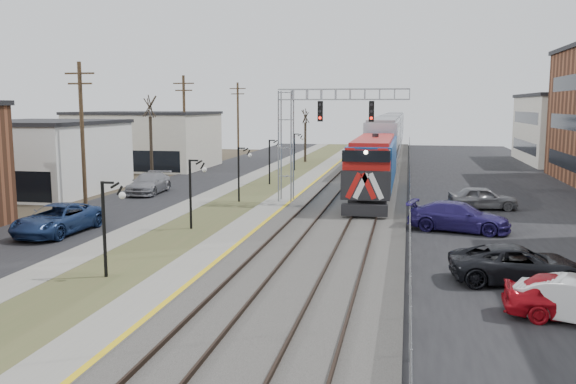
# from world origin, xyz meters

# --- Properties ---
(ground) EXTENTS (160.00, 160.00, 0.00)m
(ground) POSITION_xyz_m (0.00, 0.00, 0.00)
(ground) COLOR #473D2D
(ground) RESTS_ON ground
(street_west) EXTENTS (7.00, 120.00, 0.04)m
(street_west) POSITION_xyz_m (-11.50, 35.00, 0.02)
(street_west) COLOR black
(street_west) RESTS_ON ground
(sidewalk) EXTENTS (2.00, 120.00, 0.08)m
(sidewalk) POSITION_xyz_m (-7.00, 35.00, 0.04)
(sidewalk) COLOR gray
(sidewalk) RESTS_ON ground
(grass_median) EXTENTS (4.00, 120.00, 0.06)m
(grass_median) POSITION_xyz_m (-4.00, 35.00, 0.03)
(grass_median) COLOR #49522B
(grass_median) RESTS_ON ground
(platform) EXTENTS (2.00, 120.00, 0.24)m
(platform) POSITION_xyz_m (-1.00, 35.00, 0.12)
(platform) COLOR gray
(platform) RESTS_ON ground
(ballast_bed) EXTENTS (8.00, 120.00, 0.20)m
(ballast_bed) POSITION_xyz_m (4.00, 35.00, 0.10)
(ballast_bed) COLOR #595651
(ballast_bed) RESTS_ON ground
(parking_lot) EXTENTS (16.00, 120.00, 0.04)m
(parking_lot) POSITION_xyz_m (16.00, 35.00, 0.02)
(parking_lot) COLOR black
(parking_lot) RESTS_ON ground
(platform_edge) EXTENTS (0.24, 120.00, 0.01)m
(platform_edge) POSITION_xyz_m (-0.12, 35.00, 0.24)
(platform_edge) COLOR gold
(platform_edge) RESTS_ON platform
(track_near) EXTENTS (1.58, 120.00, 0.15)m
(track_near) POSITION_xyz_m (2.00, 35.00, 0.28)
(track_near) COLOR #2D2119
(track_near) RESTS_ON ballast_bed
(track_far) EXTENTS (1.58, 120.00, 0.15)m
(track_far) POSITION_xyz_m (5.50, 35.00, 0.28)
(track_far) COLOR #2D2119
(track_far) RESTS_ON ballast_bed
(train) EXTENTS (3.00, 85.85, 5.33)m
(train) POSITION_xyz_m (5.50, 66.78, 2.92)
(train) COLOR #134A9D
(train) RESTS_ON ground
(signal_gantry) EXTENTS (9.00, 1.07, 8.15)m
(signal_gantry) POSITION_xyz_m (1.22, 27.99, 5.59)
(signal_gantry) COLOR gray
(signal_gantry) RESTS_ON ground
(lampposts) EXTENTS (0.14, 62.14, 4.00)m
(lampposts) POSITION_xyz_m (-4.00, 18.29, 2.00)
(lampposts) COLOR black
(lampposts) RESTS_ON ground
(utility_poles) EXTENTS (0.28, 80.28, 10.00)m
(utility_poles) POSITION_xyz_m (-14.50, 25.00, 5.00)
(utility_poles) COLOR #4C3823
(utility_poles) RESTS_ON ground
(fence) EXTENTS (0.04, 120.00, 1.60)m
(fence) POSITION_xyz_m (8.20, 35.00, 0.80)
(fence) COLOR gray
(fence) RESTS_ON ground
(bare_trees) EXTENTS (12.30, 42.30, 5.95)m
(bare_trees) POSITION_xyz_m (-12.66, 38.91, 2.70)
(bare_trees) COLOR #382D23
(bare_trees) RESTS_ON ground
(car_lot_a) EXTENTS (4.59, 2.05, 1.53)m
(car_lot_a) POSITION_xyz_m (13.50, 6.38, 0.77)
(car_lot_a) COLOR #A80C16
(car_lot_a) RESTS_ON ground
(car_lot_c) EXTENTS (5.54, 2.96, 1.48)m
(car_lot_c) POSITION_xyz_m (12.41, 10.44, 0.74)
(car_lot_c) COLOR black
(car_lot_c) RESTS_ON ground
(car_lot_d) EXTENTS (5.95, 3.44, 1.62)m
(car_lot_d) POSITION_xyz_m (10.87, 20.34, 0.81)
(car_lot_d) COLOR navy
(car_lot_d) RESTS_ON ground
(car_lot_e) EXTENTS (4.75, 2.40, 1.55)m
(car_lot_e) POSITION_xyz_m (13.03, 28.09, 0.78)
(car_lot_e) COLOR slate
(car_lot_e) RESTS_ON ground
(car_street_a) EXTENTS (2.94, 5.94, 1.62)m
(car_street_a) POSITION_xyz_m (-10.70, 15.33, 0.81)
(car_street_a) COLOR navy
(car_street_a) RESTS_ON ground
(car_street_b) EXTENTS (2.63, 5.73, 1.62)m
(car_street_b) POSITION_xyz_m (-12.17, 30.71, 0.81)
(car_street_b) COLOR gray
(car_street_b) RESTS_ON ground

